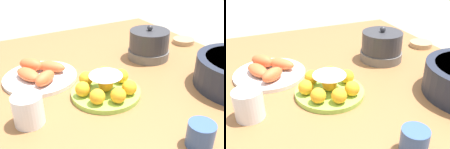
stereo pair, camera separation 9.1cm
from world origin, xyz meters
TOP-DOWN VIEW (x-y plane):
  - dining_table at (0.00, 0.00)m, footprint 1.23×1.06m
  - cake_plate at (0.10, -0.11)m, footprint 0.23×0.23m
  - sauce_bowl at (-0.13, 0.46)m, footprint 0.10×0.10m
  - seafood_platter at (-0.12, -0.26)m, footprint 0.27×0.27m
  - cup_near at (0.12, -0.36)m, footprint 0.08×0.08m
  - cup_far at (0.43, -0.02)m, footprint 0.07×0.07m
  - warming_pot at (-0.08, 0.20)m, footprint 0.18×0.18m

SIDE VIEW (x-z plane):
  - dining_table at x=0.00m, z-range 0.28..1.03m
  - sauce_bowl at x=-0.13m, z-range 0.75..0.77m
  - seafood_platter at x=-0.12m, z-range 0.73..0.80m
  - cake_plate at x=0.10m, z-range 0.73..0.82m
  - cup_far at x=0.43m, z-range 0.75..0.81m
  - cup_near at x=0.12m, z-range 0.75..0.83m
  - warming_pot at x=-0.08m, z-range 0.73..0.88m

